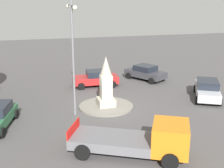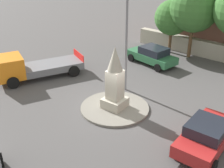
{
  "view_description": "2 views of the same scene",
  "coord_description": "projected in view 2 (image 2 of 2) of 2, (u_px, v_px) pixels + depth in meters",
  "views": [
    {
      "loc": [
        -20.86,
        5.14,
        8.09
      ],
      "look_at": [
        0.33,
        -0.55,
        1.69
      ],
      "focal_mm": 48.3,
      "sensor_mm": 36.0,
      "label": 1
    },
    {
      "loc": [
        8.47,
        -11.91,
        8.76
      ],
      "look_at": [
        0.29,
        -0.68,
        2.0
      ],
      "focal_mm": 45.17,
      "sensor_mm": 36.0,
      "label": 2
    }
  ],
  "objects": [
    {
      "name": "tree_near_wall",
      "position": [
        172.0,
        18.0,
        24.74
      ],
      "size": [
        3.12,
        3.12,
        4.76
      ],
      "color": "brown",
      "rests_on": "ground"
    },
    {
      "name": "tree_mid_cluster",
      "position": [
        195.0,
        8.0,
        23.1
      ],
      "size": [
        4.07,
        4.07,
        6.34
      ],
      "color": "brown",
      "rests_on": "ground"
    },
    {
      "name": "traffic_island",
      "position": [
        115.0,
        108.0,
        16.94
      ],
      "size": [
        4.11,
        4.11,
        0.13
      ],
      "primitive_type": "cylinder",
      "color": "gray",
      "rests_on": "ground"
    },
    {
      "name": "car_green_waiting",
      "position": [
        152.0,
        55.0,
        23.14
      ],
      "size": [
        4.53,
        2.75,
        1.49
      ],
      "color": "#2D6B42",
      "rests_on": "ground"
    },
    {
      "name": "stone_boundary_wall",
      "position": [
        203.0,
        48.0,
        24.87
      ],
      "size": [
        13.09,
        1.78,
        1.42
      ],
      "primitive_type": "cube",
      "rotation": [
        0.0,
        0.0,
        3.06
      ],
      "color": "#B2AA99",
      "rests_on": "ground"
    },
    {
      "name": "truck_orange_parked_right",
      "position": [
        31.0,
        67.0,
        20.49
      ],
      "size": [
        4.65,
        6.42,
        1.93
      ],
      "color": "orange",
      "rests_on": "ground"
    },
    {
      "name": "ground_plane",
      "position": [
        115.0,
        109.0,
        16.97
      ],
      "size": [
        80.0,
        80.0,
        0.0
      ],
      "primitive_type": "plane",
      "color": "#4F4C4C"
    },
    {
      "name": "streetlamp",
      "position": [
        127.0,
        19.0,
        17.15
      ],
      "size": [
        3.48,
        0.28,
        8.02
      ],
      "color": "slate",
      "rests_on": "ground"
    },
    {
      "name": "car_red_near_island",
      "position": [
        207.0,
        135.0,
        13.33
      ],
      "size": [
        2.12,
        4.2,
        1.49
      ],
      "color": "#B22323",
      "rests_on": "ground"
    },
    {
      "name": "monument",
      "position": [
        115.0,
        81.0,
        16.17
      ],
      "size": [
        1.26,
        1.26,
        3.78
      ],
      "color": "#B2AA99",
      "rests_on": "traffic_island"
    }
  ]
}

